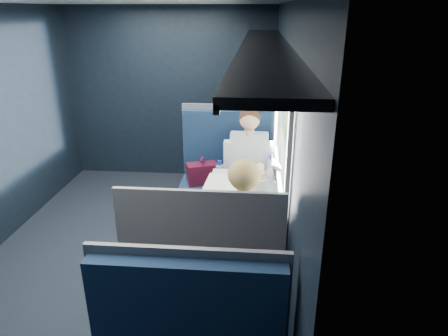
# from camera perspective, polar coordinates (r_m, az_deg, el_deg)

# --- Properties ---
(ground) EXTENTS (2.80, 4.20, 0.01)m
(ground) POSITION_cam_1_polar(r_m,az_deg,el_deg) (4.11, -12.90, -12.07)
(ground) COLOR black
(room_shell) EXTENTS (3.00, 4.40, 2.40)m
(room_shell) POSITION_cam_1_polar(r_m,az_deg,el_deg) (3.51, -14.56, 8.47)
(room_shell) COLOR black
(room_shell) RESTS_ON ground
(table) EXTENTS (0.62, 1.00, 0.74)m
(table) POSITION_cam_1_polar(r_m,az_deg,el_deg) (3.60, 2.11, -4.31)
(table) COLOR #54565E
(table) RESTS_ON ground
(seat_bay_near) EXTENTS (1.04, 0.62, 1.26)m
(seat_bay_near) POSITION_cam_1_polar(r_m,az_deg,el_deg) (4.50, 0.18, -2.13)
(seat_bay_near) COLOR #0D1D39
(seat_bay_near) RESTS_ON ground
(seat_bay_far) EXTENTS (1.04, 0.62, 1.26)m
(seat_bay_far) POSITION_cam_1_polar(r_m,az_deg,el_deg) (3.00, -2.46, -15.86)
(seat_bay_far) COLOR #0D1D39
(seat_bay_far) RESTS_ON ground
(seat_row_front) EXTENTS (1.04, 0.51, 1.16)m
(seat_row_front) POSITION_cam_1_polar(r_m,az_deg,el_deg) (5.36, 1.09, 1.76)
(seat_row_front) COLOR #0D1D39
(seat_row_front) RESTS_ON ground
(man) EXTENTS (0.53, 0.56, 1.32)m
(man) POSITION_cam_1_polar(r_m,az_deg,el_deg) (4.21, 3.51, 0.51)
(man) COLOR black
(man) RESTS_ON ground
(woman) EXTENTS (0.53, 0.56, 1.32)m
(woman) POSITION_cam_1_polar(r_m,az_deg,el_deg) (2.94, 2.75, -9.27)
(woman) COLOR black
(woman) RESTS_ON ground
(papers) EXTENTS (0.66, 0.91, 0.01)m
(papers) POSITION_cam_1_polar(r_m,az_deg,el_deg) (3.49, 1.55, -3.73)
(papers) COLOR white
(papers) RESTS_ON table
(laptop) EXTENTS (0.38, 0.43, 0.27)m
(laptop) POSITION_cam_1_polar(r_m,az_deg,el_deg) (3.54, 6.89, -2.22)
(laptop) COLOR silver
(laptop) RESTS_ON table
(bottle_small) EXTENTS (0.07, 0.07, 0.24)m
(bottle_small) POSITION_cam_1_polar(r_m,az_deg,el_deg) (3.77, 6.76, -0.11)
(bottle_small) COLOR silver
(bottle_small) RESTS_ON table
(cup) EXTENTS (0.06, 0.06, 0.08)m
(cup) POSITION_cam_1_polar(r_m,az_deg,el_deg) (3.95, 6.77, -0.11)
(cup) COLOR white
(cup) RESTS_ON table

